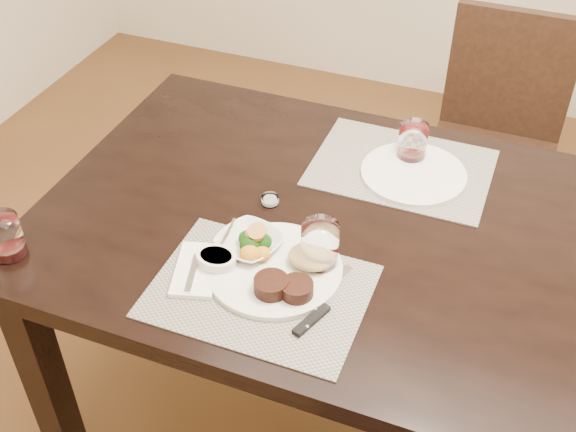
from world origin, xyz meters
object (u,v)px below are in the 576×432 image
at_px(dinner_plate, 280,268).
at_px(steak_knife, 316,311).
at_px(chair_far, 496,132).
at_px(wine_glass_near, 320,248).
at_px(cracker_bowl, 250,243).
at_px(far_plate, 413,174).

relative_size(dinner_plate, steak_knife, 1.27).
height_order(chair_far, wine_glass_near, chair_far).
bearing_deg(dinner_plate, cracker_bowl, 130.93).
distance_m(dinner_plate, cracker_bowl, 0.11).
height_order(dinner_plate, far_plate, dinner_plate).
relative_size(chair_far, cracker_bowl, 5.08).
relative_size(chair_far, wine_glass_near, 7.81).
distance_m(chair_far, cracker_bowl, 1.22).
distance_m(cracker_bowl, wine_glass_near, 0.17).
bearing_deg(steak_knife, wine_glass_near, 127.12).
bearing_deg(far_plate, chair_far, 77.54).
bearing_deg(dinner_plate, chair_far, 52.01).
bearing_deg(dinner_plate, steak_knife, -56.75).
bearing_deg(steak_knife, chair_far, 99.70).
bearing_deg(wine_glass_near, dinner_plate, -141.59).
relative_size(wine_glass_near, far_plate, 0.42).
bearing_deg(dinner_plate, wine_glass_near, 16.90).
distance_m(steak_knife, cracker_bowl, 0.24).
xyz_separation_m(chair_far, cracker_bowl, (-0.43, -1.10, 0.27)).
xyz_separation_m(dinner_plate, steak_knife, (0.11, -0.08, -0.01)).
distance_m(chair_far, steak_knife, 1.28).
xyz_separation_m(steak_knife, far_plate, (0.07, 0.54, 0.00)).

